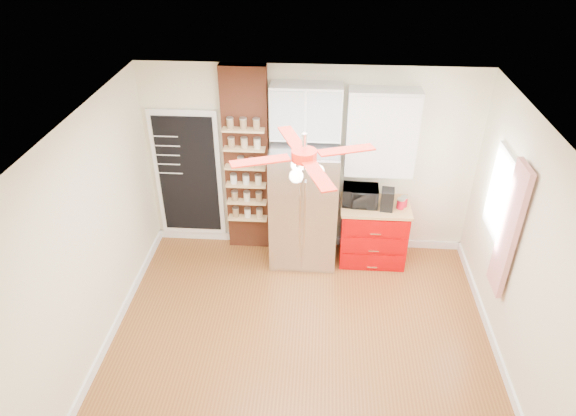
# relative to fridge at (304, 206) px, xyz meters

# --- Properties ---
(floor) EXTENTS (4.50, 4.50, 0.00)m
(floor) POSITION_rel_fridge_xyz_m (0.05, -1.63, -0.88)
(floor) COLOR brown
(floor) RESTS_ON ground
(ceiling) EXTENTS (4.50, 4.50, 0.00)m
(ceiling) POSITION_rel_fridge_xyz_m (0.05, -1.63, 1.83)
(ceiling) COLOR white
(ceiling) RESTS_ON wall_back
(wall_back) EXTENTS (4.50, 0.02, 2.70)m
(wall_back) POSITION_rel_fridge_xyz_m (0.05, 0.37, 0.48)
(wall_back) COLOR beige
(wall_back) RESTS_ON floor
(wall_left) EXTENTS (0.02, 4.00, 2.70)m
(wall_left) POSITION_rel_fridge_xyz_m (-2.20, -1.63, 0.48)
(wall_left) COLOR beige
(wall_left) RESTS_ON floor
(wall_right) EXTENTS (0.02, 4.00, 2.70)m
(wall_right) POSITION_rel_fridge_xyz_m (2.30, -1.63, 0.48)
(wall_right) COLOR beige
(wall_right) RESTS_ON floor
(chalkboard) EXTENTS (0.95, 0.05, 1.95)m
(chalkboard) POSITION_rel_fridge_xyz_m (-1.65, 0.33, 0.23)
(chalkboard) COLOR white
(chalkboard) RESTS_ON wall_back
(brick_pillar) EXTENTS (0.60, 0.16, 2.70)m
(brick_pillar) POSITION_rel_fridge_xyz_m (-0.80, 0.29, 0.48)
(brick_pillar) COLOR brown
(brick_pillar) RESTS_ON floor
(fridge) EXTENTS (0.90, 0.70, 1.75)m
(fridge) POSITION_rel_fridge_xyz_m (0.00, 0.00, 0.00)
(fridge) COLOR silver
(fridge) RESTS_ON floor
(upper_glass_cabinet) EXTENTS (0.90, 0.35, 0.70)m
(upper_glass_cabinet) POSITION_rel_fridge_xyz_m (0.00, 0.20, 1.27)
(upper_glass_cabinet) COLOR white
(upper_glass_cabinet) RESTS_ON wall_back
(red_cabinet) EXTENTS (0.94, 0.64, 0.90)m
(red_cabinet) POSITION_rel_fridge_xyz_m (0.97, 0.05, -0.42)
(red_cabinet) COLOR #B70002
(red_cabinet) RESTS_ON floor
(upper_shelf_unit) EXTENTS (0.90, 0.30, 1.15)m
(upper_shelf_unit) POSITION_rel_fridge_xyz_m (0.97, 0.22, 1.00)
(upper_shelf_unit) COLOR white
(upper_shelf_unit) RESTS_ON wall_back
(window) EXTENTS (0.04, 0.75, 1.05)m
(window) POSITION_rel_fridge_xyz_m (2.28, -0.73, 0.68)
(window) COLOR white
(window) RESTS_ON wall_right
(curtain) EXTENTS (0.06, 0.40, 1.55)m
(curtain) POSITION_rel_fridge_xyz_m (2.23, -1.28, 0.57)
(curtain) COLOR red
(curtain) RESTS_ON wall_right
(ceiling_fan) EXTENTS (1.40, 1.40, 0.44)m
(ceiling_fan) POSITION_rel_fridge_xyz_m (0.05, -1.63, 1.55)
(ceiling_fan) COLOR silver
(ceiling_fan) RESTS_ON ceiling
(toaster_oven) EXTENTS (0.49, 0.34, 0.26)m
(toaster_oven) POSITION_rel_fridge_xyz_m (0.75, 0.06, 0.16)
(toaster_oven) COLOR black
(toaster_oven) RESTS_ON red_cabinet
(coffee_maker) EXTENTS (0.19, 0.22, 0.29)m
(coffee_maker) POSITION_rel_fridge_xyz_m (1.10, -0.04, 0.17)
(coffee_maker) COLOR black
(coffee_maker) RESTS_ON red_cabinet
(canister_left) EXTENTS (0.13, 0.13, 0.13)m
(canister_left) POSITION_rel_fridge_xyz_m (1.29, -0.02, 0.09)
(canister_left) COLOR red
(canister_left) RESTS_ON red_cabinet
(canister_right) EXTENTS (0.12, 0.12, 0.14)m
(canister_right) POSITION_rel_fridge_xyz_m (1.34, 0.04, 0.09)
(canister_right) COLOR #A80919
(canister_right) RESTS_ON red_cabinet
(pantry_jar_oats) EXTENTS (0.10, 0.10, 0.13)m
(pantry_jar_oats) POSITION_rel_fridge_xyz_m (-0.86, 0.15, 0.56)
(pantry_jar_oats) COLOR #BFB492
(pantry_jar_oats) RESTS_ON brick_pillar
(pantry_jar_beans) EXTENTS (0.10, 0.10, 0.12)m
(pantry_jar_beans) POSITION_rel_fridge_xyz_m (-0.71, 0.12, 0.56)
(pantry_jar_beans) COLOR olive
(pantry_jar_beans) RESTS_ON brick_pillar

